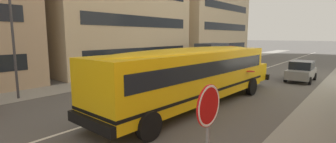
{
  "coord_description": "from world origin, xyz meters",
  "views": [
    {
      "loc": [
        -7.93,
        -8.72,
        3.67
      ],
      "look_at": [
        1.68,
        -0.94,
        1.86
      ],
      "focal_mm": 26.12,
      "sensor_mm": 36.0,
      "label": 1
    }
  ],
  "objects_px": {
    "box_truck": "(215,54)",
    "stop_sign_post": "(208,124)",
    "school_bus": "(195,71)",
    "parked_car_grey_mid_block": "(301,71)",
    "street_lamp": "(12,24)"
  },
  "relations": [
    {
      "from": "stop_sign_post",
      "to": "school_bus",
      "type": "bearing_deg",
      "value": 33.95
    },
    {
      "from": "street_lamp",
      "to": "school_bus",
      "type": "bearing_deg",
      "value": -58.87
    },
    {
      "from": "school_bus",
      "to": "stop_sign_post",
      "type": "bearing_deg",
      "value": -143.93
    },
    {
      "from": "stop_sign_post",
      "to": "street_lamp",
      "type": "xyz_separation_m",
      "value": [
        1.97,
        13.85,
        2.08
      ]
    },
    {
      "from": "parked_car_grey_mid_block",
      "to": "stop_sign_post",
      "type": "height_order",
      "value": "stop_sign_post"
    },
    {
      "from": "box_truck",
      "to": "stop_sign_post",
      "type": "height_order",
      "value": "stop_sign_post"
    },
    {
      "from": "parked_car_grey_mid_block",
      "to": "box_truck",
      "type": "xyz_separation_m",
      "value": [
        3.9,
        9.96,
        0.7
      ]
    },
    {
      "from": "parked_car_grey_mid_block",
      "to": "street_lamp",
      "type": "distance_m",
      "value": 20.82
    },
    {
      "from": "school_bus",
      "to": "street_lamp",
      "type": "relative_size",
      "value": 2.04
    },
    {
      "from": "box_truck",
      "to": "stop_sign_post",
      "type": "bearing_deg",
      "value": -152.21
    },
    {
      "from": "school_bus",
      "to": "street_lamp",
      "type": "distance_m",
      "value": 10.7
    },
    {
      "from": "box_truck",
      "to": "stop_sign_post",
      "type": "distance_m",
      "value": 25.66
    },
    {
      "from": "box_truck",
      "to": "stop_sign_post",
      "type": "relative_size",
      "value": 2.08
    },
    {
      "from": "street_lamp",
      "to": "box_truck",
      "type": "bearing_deg",
      "value": -5.1
    },
    {
      "from": "parked_car_grey_mid_block",
      "to": "box_truck",
      "type": "relative_size",
      "value": 0.65
    }
  ]
}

